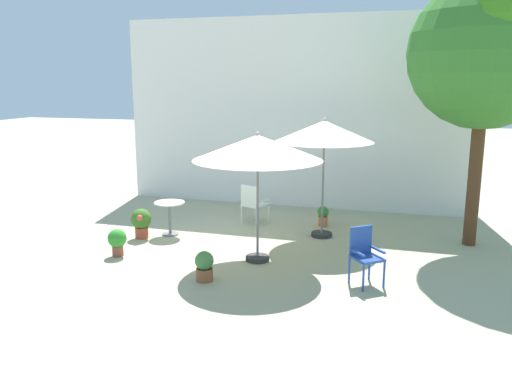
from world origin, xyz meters
TOP-DOWN VIEW (x-y plane):
  - ground_plane at (0.00, 0.00)m, footprint 60.00×60.00m
  - villa_facade at (0.00, 3.80)m, footprint 9.11×0.30m
  - shade_tree at (4.21, 1.47)m, footprint 3.01×2.86m
  - patio_umbrella_0 at (1.21, 1.14)m, footprint 2.03×2.03m
  - patio_umbrella_1 at (0.35, -0.72)m, footprint 2.32×2.32m
  - cafe_table_0 at (-1.91, 0.32)m, footprint 0.64×0.64m
  - patio_chair_0 at (-0.45, 1.60)m, footprint 0.62×0.63m
  - patio_chair_1 at (2.32, -1.30)m, footprint 0.61×0.61m
  - potted_plant_0 at (1.11, 1.93)m, footprint 0.25×0.25m
  - potted_plant_1 at (-0.20, -1.93)m, footprint 0.31×0.31m
  - potted_plant_2 at (-2.38, -0.07)m, footprint 0.43×0.44m
  - potted_plant_3 at (-2.25, -1.23)m, footprint 0.35×0.35m

SIDE VIEW (x-z plane):
  - ground_plane at x=0.00m, z-range 0.00..0.00m
  - potted_plant_0 at x=1.11m, z-range 0.02..0.49m
  - potted_plant_1 at x=-0.20m, z-range 0.01..0.52m
  - potted_plant_3 at x=-2.25m, z-range 0.05..0.57m
  - potted_plant_2 at x=-2.38m, z-range 0.05..0.67m
  - cafe_table_0 at x=-1.91m, z-range 0.14..0.85m
  - patio_chair_0 at x=-0.45m, z-range 0.07..1.00m
  - patio_chair_1 at x=2.32m, z-range 0.07..1.00m
  - patio_umbrella_1 at x=0.35m, z-range 0.89..3.25m
  - patio_umbrella_0 at x=1.21m, z-range 0.95..3.46m
  - villa_facade at x=0.00m, z-range 0.00..4.83m
  - shade_tree at x=4.21m, z-range 1.17..6.34m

